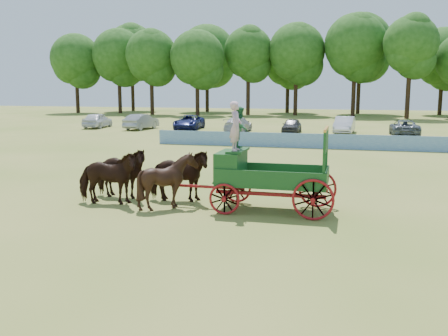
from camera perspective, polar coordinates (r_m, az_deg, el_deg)
ground at (r=18.24m, az=12.99°, el=-4.77°), size 160.00×160.00×0.00m
horse_lead_left at (r=19.02m, az=-13.20°, el=-1.10°), size 2.52×1.41×2.02m
horse_lead_right at (r=19.98m, az=-11.74°, el=-0.55°), size 2.44×1.20×2.02m
horse_wheel_left at (r=18.04m, az=-6.42°, el=-1.46°), size 1.87×1.67×2.02m
horse_wheel_right at (r=19.05m, az=-5.25°, el=-0.87°), size 2.52×1.42×2.02m
farm_dray at (r=17.65m, az=3.20°, el=0.45°), size 6.00×2.00×3.86m
sponsor_banner at (r=35.94m, az=12.28°, el=2.98°), size 26.00×0.08×1.05m
parked_cars at (r=48.14m, az=7.56°, el=4.93°), size 43.35×7.35×1.60m
treeline at (r=78.89m, az=11.12°, el=12.90°), size 88.17×22.51×15.76m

